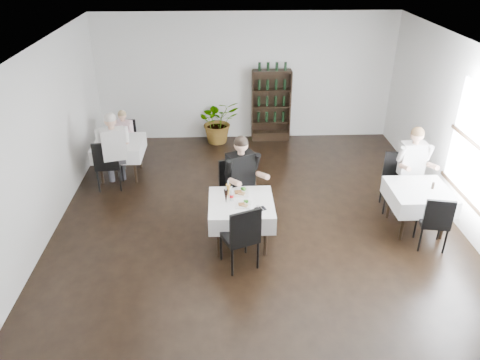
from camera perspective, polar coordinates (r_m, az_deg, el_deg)
name	(u,v)px	position (r m, az deg, el deg)	size (l,w,h in m)	color
room_shell	(261,160)	(7.08, 2.57, 2.46)	(9.00, 9.00, 9.00)	black
wine_shelf	(271,106)	(11.36, 3.80, 8.96)	(0.90, 0.28, 1.75)	black
main_table	(241,210)	(7.49, 0.13, -3.66)	(1.03, 1.03, 0.77)	black
left_table	(119,148)	(9.93, -14.50, 3.77)	(0.98, 0.98, 0.77)	black
right_table	(419,197)	(8.40, 20.96, -1.91)	(0.98, 0.98, 0.77)	black
potted_tree	(218,121)	(11.30, -2.65, 7.20)	(0.96, 0.83, 1.07)	#22511B
main_chair_far	(235,186)	(8.15, -0.55, -0.75)	(0.65, 0.65, 1.10)	black
main_chair_near	(242,234)	(6.94, 0.20, -6.60)	(0.64, 0.64, 1.07)	black
left_chair_far	(126,139)	(10.53, -13.72, 4.85)	(0.45, 0.45, 0.96)	black
left_chair_near	(108,162)	(9.45, -15.84, 2.14)	(0.51, 0.51, 1.04)	black
right_chair_far	(397,178)	(8.95, 18.56, 0.25)	(0.55, 0.55, 1.05)	black
right_chair_near	(435,219)	(7.99, 22.69, -4.46)	(0.51, 0.51, 0.96)	black
diner_main	(243,176)	(7.82, 0.39, 0.55)	(0.73, 0.77, 1.63)	#3D3D44
diner_left_far	(123,134)	(10.38, -14.10, 5.46)	(0.54, 0.57, 1.23)	#3D3D44
diner_left_near	(113,145)	(9.33, -15.17, 4.17)	(0.67, 0.71, 1.60)	#3D3D44
diner_right_far	(414,164)	(8.84, 20.44, 1.88)	(0.61, 0.61, 1.58)	#3D3D44
plate_far	(241,192)	(7.64, 0.06, -1.49)	(0.29, 0.29, 0.09)	white
plate_near	(244,204)	(7.31, 0.45, -2.98)	(0.27, 0.27, 0.07)	white
pilsner_dark	(226,197)	(7.31, -1.72, -2.03)	(0.07, 0.07, 0.30)	black
pilsner_lager	(228,191)	(7.43, -1.45, -1.40)	(0.08, 0.08, 0.32)	gold
coke_bottle	(232,195)	(7.39, -1.04, -1.84)	(0.07, 0.07, 0.26)	silver
napkin_cutlery	(260,209)	(7.23, 2.50, -3.51)	(0.20, 0.18, 0.02)	black
pepper_mill	(433,186)	(8.39, 22.47, -0.64)	(0.05, 0.05, 0.11)	black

